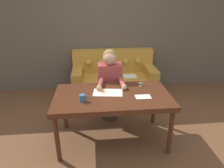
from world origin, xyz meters
The scene contains 10 objects.
ground_plane centered at (0.00, 0.00, 0.00)m, with size 16.00×16.00×0.00m, color brown.
wall_back centered at (0.00, 1.96, 1.30)m, with size 8.00×0.06×2.60m.
dining_table centered at (-0.03, 0.04, 0.67)m, with size 1.55×0.84×0.74m.
couch centered at (0.16, 1.58, 0.33)m, with size 1.71×0.78×0.92m.
person centered at (-0.01, 0.60, 0.62)m, with size 0.43×0.61×1.21m.
pattern_paper_main centered at (-0.08, 0.10, 0.74)m, with size 0.42×0.28×0.00m.
pattern_paper_offcut centered at (0.37, -0.07, 0.74)m, with size 0.21×0.13×0.00m.
scissors centered at (-0.11, 0.11, 0.74)m, with size 0.21×0.07×0.01m.
mug centered at (-0.42, -0.11, 0.78)m, with size 0.11×0.08×0.09m.
thread_spool centered at (0.42, 0.28, 0.76)m, with size 0.04×0.04×0.05m.
Camera 1 is at (-0.26, -2.34, 1.94)m, focal length 32.00 mm.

